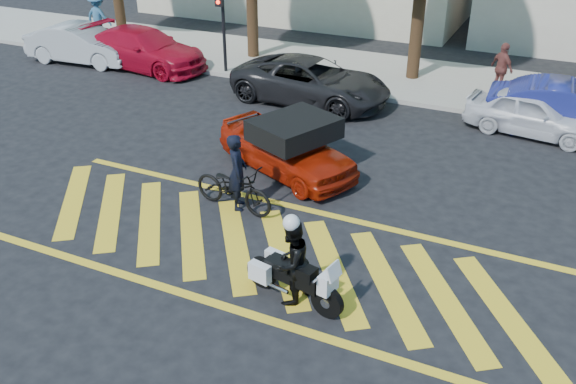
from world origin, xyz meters
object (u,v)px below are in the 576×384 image
at_px(officer_bike, 237,172).
at_px(officer_moto, 291,262).
at_px(red_convertible, 287,147).
at_px(parked_left, 144,49).
at_px(parked_far_left, 82,44).
at_px(bicycle, 233,188).
at_px(parked_mid_right, 533,113).
at_px(parked_right, 569,109).
at_px(police_motorcycle, 292,277).
at_px(parked_mid_left, 311,81).

relative_size(officer_bike, officer_moto, 1.09).
bearing_deg(red_convertible, parked_left, 80.32).
relative_size(officer_moto, parked_far_left, 0.37).
bearing_deg(bicycle, officer_moto, -126.37).
bearing_deg(officer_bike, parked_far_left, 28.62).
height_order(officer_moto, parked_mid_right, officer_moto).
height_order(bicycle, parked_left, parked_left).
height_order(officer_bike, parked_mid_right, officer_bike).
bearing_deg(parked_mid_right, officer_moto, 170.34).
height_order(parked_mid_right, parked_right, parked_right).
xyz_separation_m(officer_bike, police_motorcycle, (2.53, -2.56, -0.41)).
bearing_deg(red_convertible, parked_mid_right, -22.49).
distance_m(officer_moto, parked_far_left, 16.86).
distance_m(parked_mid_left, parked_mid_right, 6.85).
xyz_separation_m(police_motorcycle, red_convertible, (-2.30, 4.70, 0.19)).
xyz_separation_m(red_convertible, parked_right, (6.34, 5.70, 0.06)).
height_order(red_convertible, parked_far_left, parked_far_left).
bearing_deg(parked_mid_left, red_convertible, -159.76).
xyz_separation_m(officer_bike, parked_mid_right, (5.65, 7.35, -0.26)).
relative_size(red_convertible, parked_mid_left, 0.78).
relative_size(officer_bike, red_convertible, 0.45).
bearing_deg(officer_moto, parked_mid_left, -147.47).
bearing_deg(red_convertible, police_motorcycle, -130.29).
relative_size(red_convertible, parked_far_left, 0.91).
bearing_deg(officer_moto, officer_bike, -124.12).
xyz_separation_m(officer_moto, parked_mid_left, (-3.71, 9.64, -0.11)).
distance_m(officer_bike, parked_left, 11.52).
xyz_separation_m(red_convertible, parked_mid_left, (-1.43, 4.93, 0.03)).
height_order(officer_bike, parked_left, officer_bike).
xyz_separation_m(parked_left, parked_mid_right, (14.09, -0.49, -0.11)).
height_order(bicycle, parked_right, parked_right).
height_order(officer_bike, parked_mid_left, officer_bike).
xyz_separation_m(officer_moto, parked_left, (-10.96, 10.41, -0.08)).
distance_m(officer_moto, parked_mid_right, 10.40).
bearing_deg(parked_right, parked_mid_left, 93.30).
height_order(parked_far_left, parked_right, parked_right).
height_order(officer_bike, officer_moto, officer_bike).
relative_size(officer_moto, parked_mid_left, 0.32).
bearing_deg(officer_bike, police_motorcycle, -162.94).
bearing_deg(parked_mid_right, bicycle, 150.40).
bearing_deg(parked_left, parked_far_left, 104.55).
bearing_deg(parked_far_left, parked_mid_left, -96.35).
xyz_separation_m(bicycle, parked_left, (-8.38, 7.94, 0.21)).
height_order(officer_bike, bicycle, officer_bike).
relative_size(officer_bike, bicycle, 0.88).
bearing_deg(parked_left, parked_right, -84.64).
xyz_separation_m(parked_far_left, parked_mid_left, (9.88, -0.34, -0.01)).
xyz_separation_m(police_motorcycle, parked_mid_right, (3.12, 9.91, 0.15)).
bearing_deg(parked_far_left, police_motorcycle, -130.63).
bearing_deg(bicycle, police_motorcycle, -126.13).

